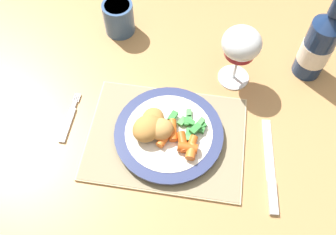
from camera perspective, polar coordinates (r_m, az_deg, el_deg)
name	(u,v)px	position (r m, az deg, el deg)	size (l,w,h in m)	color
ground_plane	(168,204)	(1.54, -0.07, -13.09)	(6.00, 6.00, 0.00)	#4C4238
dining_table	(167,120)	(0.92, -0.11, -0.44)	(1.59, 1.09, 0.74)	#AD7F4C
placemat	(166,138)	(0.81, -0.32, -3.11)	(0.34, 0.25, 0.01)	#CCB789
dinner_plate	(169,134)	(0.80, 0.12, -2.50)	(0.23, 0.23, 0.02)	silver
breaded_croquettes	(153,126)	(0.78, -2.35, -1.34)	(0.10, 0.10, 0.04)	#B77F3D
green_beans_pile	(191,125)	(0.79, 3.51, -1.13)	(0.08, 0.08, 0.02)	#338438
glazed_carrots	(182,142)	(0.77, 2.07, -3.78)	(0.09, 0.09, 0.02)	orange
fork	(69,121)	(0.86, -14.87, -0.51)	(0.02, 0.13, 0.01)	silver
table_knife	(270,173)	(0.81, 15.35, -8.16)	(0.04, 0.22, 0.01)	silver
wine_glass	(241,46)	(0.83, 11.09, 10.70)	(0.09, 0.09, 0.16)	silver
bottle	(319,44)	(0.91, 22.03, 10.39)	(0.07, 0.07, 0.27)	navy
drinking_cup	(119,17)	(0.98, -7.52, 14.92)	(0.08, 0.08, 0.08)	#385684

